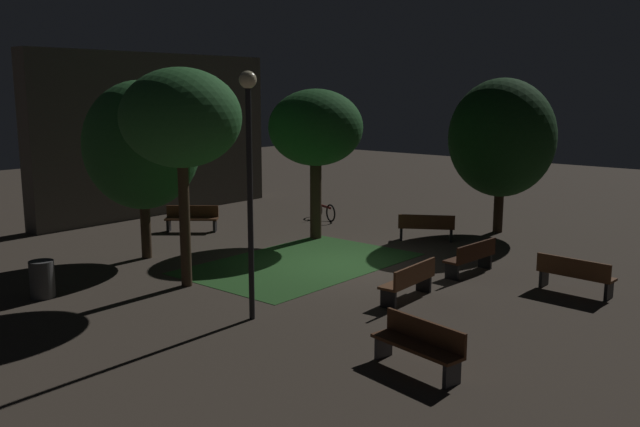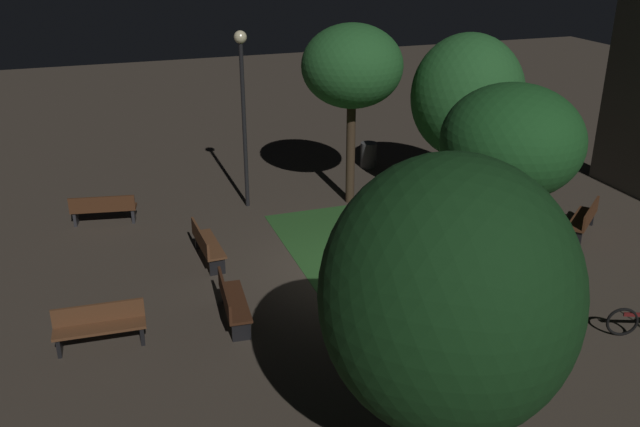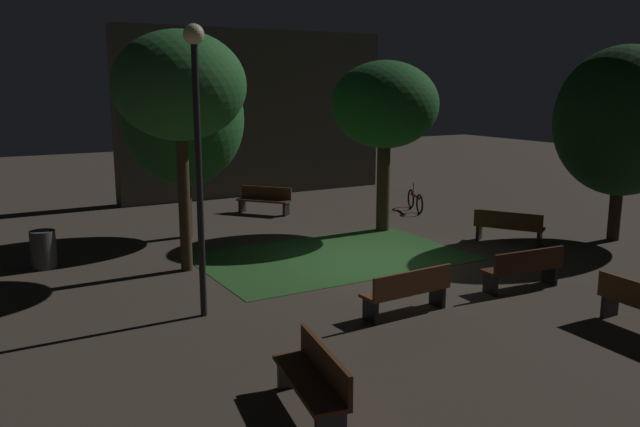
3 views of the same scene
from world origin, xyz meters
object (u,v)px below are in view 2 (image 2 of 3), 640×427
object	(u,v)px
bench_path_side	(231,301)
tree_left_canopy	(512,143)
bench_by_lamp	(103,208)
trash_bin	(369,155)
tree_lawn_side	(352,67)
tree_near_wall	(448,296)
lamp_post_plaza_east	(243,93)
bench_front_left	(585,219)
bench_corner	(100,325)
bench_front_right	(206,244)
tree_tall_center	(467,97)
bench_lawn_edge	(418,342)

from	to	relation	value
bench_path_side	tree_left_canopy	distance (m)	6.87
bench_by_lamp	trash_bin	world-z (taller)	trash_bin
tree_lawn_side	tree_near_wall	distance (m)	11.53
tree_lawn_side	lamp_post_plaza_east	bearing A→B (deg)	-102.79
bench_front_left	bench_path_side	bearing A→B (deg)	-83.22
bench_corner	tree_lawn_side	bearing A→B (deg)	126.53
bench_path_side	tree_lawn_side	size ratio (longest dim) A/B	0.34
tree_left_canopy	bench_front_right	bearing A→B (deg)	-121.47
bench_corner	lamp_post_plaza_east	size ratio (longest dim) A/B	0.35
tree_tall_center	trash_bin	world-z (taller)	tree_tall_center
bench_corner	bench_by_lamp	bearing A→B (deg)	176.56
bench_front_left	tree_lawn_side	size ratio (longest dim) A/B	0.32
bench_front_left	tree_tall_center	size ratio (longest dim) A/B	0.33
tree_lawn_side	trash_bin	xyz separation A→B (m)	(-2.82, 1.81, -3.70)
bench_front_left	bench_corner	size ratio (longest dim) A/B	0.93
bench_front_right	bench_front_left	world-z (taller)	same
bench_lawn_edge	lamp_post_plaza_east	world-z (taller)	lamp_post_plaza_east
bench_by_lamp	tree_lawn_side	distance (m)	8.13
bench_corner	tree_near_wall	bearing A→B (deg)	40.34
tree_lawn_side	tree_tall_center	size ratio (longest dim) A/B	1.05
bench_corner	tree_tall_center	bearing A→B (deg)	112.86
tree_lawn_side	tree_near_wall	bearing A→B (deg)	-14.95
bench_front_left	bench_corner	distance (m)	12.84
tree_lawn_side	bench_corner	bearing A→B (deg)	-53.47
tree_tall_center	bench_front_left	bearing A→B (deg)	31.07
bench_by_lamp	tree_lawn_side	world-z (taller)	tree_lawn_side
bench_by_lamp	tree_near_wall	size ratio (longest dim) A/B	0.36
bench_by_lamp	tree_left_canopy	bearing A→B (deg)	50.20
bench_front_right	tree_lawn_side	distance (m)	6.64
bench_corner	tree_lawn_side	world-z (taller)	tree_lawn_side
tree_near_wall	lamp_post_plaza_east	distance (m)	11.80
tree_near_wall	tree_tall_center	xyz separation A→B (m)	(-10.02, 6.15, 0.04)
bench_front_left	tree_left_canopy	distance (m)	5.42
bench_front_right	lamp_post_plaza_east	size ratio (longest dim) A/B	0.35
bench_path_side	tree_left_canopy	world-z (taller)	tree_left_canopy
bench_by_lamp	lamp_post_plaza_east	world-z (taller)	lamp_post_plaza_east
bench_front_right	tree_near_wall	xyz separation A→B (m)	(8.51, 1.94, 2.75)
bench_path_side	bench_front_left	world-z (taller)	same
bench_front_right	bench_by_lamp	bearing A→B (deg)	-144.68
bench_front_right	tree_left_canopy	xyz separation A→B (m)	(3.72, 6.08, 3.12)
bench_by_lamp	tree_near_wall	world-z (taller)	tree_near_wall
tree_near_wall	trash_bin	distance (m)	14.98
bench_path_side	bench_by_lamp	bearing A→B (deg)	-159.67
bench_front_right	bench_corner	world-z (taller)	same
bench_lawn_edge	tree_near_wall	bearing A→B (deg)	-21.72
trash_bin	bench_path_side	bearing A→B (deg)	-38.61
bench_lawn_edge	tree_left_canopy	bearing A→B (deg)	123.21
bench_front_right	bench_path_side	size ratio (longest dim) A/B	0.99
bench_front_right	bench_lawn_edge	xyz separation A→B (m)	(5.69, 3.06, 0.00)
trash_bin	tree_lawn_side	bearing A→B (deg)	-32.66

